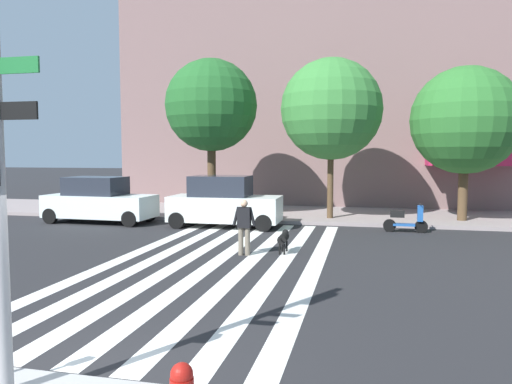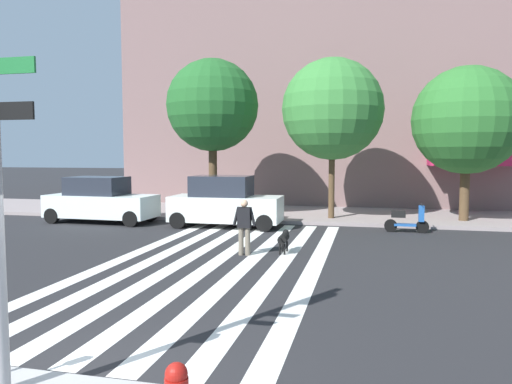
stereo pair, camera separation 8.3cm
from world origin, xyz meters
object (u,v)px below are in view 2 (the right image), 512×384
Objects in this scene: parked_car_behind_first at (225,203)px; street_tree_middle at (332,109)px; parked_scooter at (407,220)px; pedestrian_dog_walker at (244,224)px; parked_car_near_curb at (101,201)px; street_tree_nearest at (212,106)px; street_tree_further at (467,121)px; dog_on_leash at (284,238)px.

street_tree_middle is (4.09, 2.61, 3.91)m from parked_car_behind_first.
parked_scooter is 7.31m from pedestrian_dog_walker.
parked_car_near_curb is 9.35m from pedestrian_dog_walker.
parked_car_behind_first is 0.64× the size of street_tree_nearest.
street_tree_middle is at bearing 75.99° from pedestrian_dog_walker.
dog_on_leash is at bearing -130.07° from street_tree_further.
parked_car_near_curb is 9.97m from dog_on_leash.
street_tree_further is at bearing 48.72° from parked_scooter.
pedestrian_dog_walker is at bearing -104.01° from street_tree_middle.
street_tree_nearest is at bearing 119.02° from parked_car_behind_first.
parked_car_behind_first is 4.08× the size of dog_on_leash.
parked_car_behind_first is (5.64, -0.00, 0.05)m from parked_car_near_curb.
pedestrian_dog_walker is (-7.48, -8.25, -3.44)m from street_tree_further.
street_tree_further is (15.28, 3.09, 3.43)m from parked_car_near_curb.
street_tree_nearest is 9.41m from dog_on_leash.
pedestrian_dog_walker is (2.16, -5.16, -0.06)m from parked_car_behind_first.
street_tree_middle reaches higher than pedestrian_dog_walker.
street_tree_further is 11.66m from pedestrian_dog_walker.
street_tree_further is (9.64, 3.09, 3.38)m from parked_car_behind_first.
street_tree_further is 3.95× the size of pedestrian_dog_walker.
pedestrian_dog_walker is at bearing -132.69° from parked_scooter.
street_tree_nearest is 1.02× the size of street_tree_middle.
street_tree_nearest is (4.38, 2.27, 4.20)m from parked_car_near_curb.
pedestrian_dog_walker is (-1.94, -7.77, -3.97)m from street_tree_middle.
parked_car_behind_first is at bearing -178.33° from parked_scooter.
parked_car_behind_first is 7.13m from parked_scooter.
parked_car_near_curb is at bearing -164.99° from street_tree_middle.
parked_car_near_curb is 5.64m from parked_car_behind_first.
parked_scooter is 6.13m from dog_on_leash.
street_tree_nearest reaches higher than parked_scooter.
street_tree_middle is (9.73, 2.61, 3.96)m from parked_car_near_curb.
street_tree_middle is (-3.01, 2.41, 4.42)m from parked_scooter.
street_tree_further is at bearing 4.97° from street_tree_middle.
street_tree_nearest is 1.09× the size of street_tree_further.
parked_car_near_curb is 15.96m from street_tree_further.
pedestrian_dog_walker is at bearing -149.71° from dog_on_leash.
street_tree_middle is 4.24× the size of pedestrian_dog_walker.
parked_scooter is at bearing 0.92° from parked_car_near_curb.
street_tree_nearest reaches higher than street_tree_middle.
street_tree_middle is 1.07× the size of street_tree_further.
parked_car_behind_first is at bearing 125.38° from dog_on_leash.
street_tree_further is at bearing 17.80° from parked_car_behind_first.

